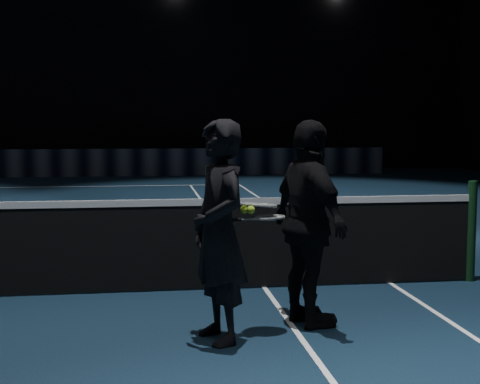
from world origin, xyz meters
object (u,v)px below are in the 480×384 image
at_px(racket_lower, 269,217).
at_px(racket_upper, 261,205).
at_px(player_a, 219,231).
at_px(tennis_balls, 247,208).
at_px(player_b, 309,224).

relative_size(racket_lower, racket_upper, 1.00).
distance_m(player_a, racket_lower, 0.46).
relative_size(racket_upper, tennis_balls, 5.67).
height_order(player_b, racket_upper, player_b).
height_order(player_a, racket_lower, player_a).
xyz_separation_m(player_b, tennis_balls, (-0.56, -0.20, 0.17)).
height_order(racket_lower, tennis_balls, tennis_balls).
distance_m(racket_lower, racket_upper, 0.12).
height_order(racket_upper, tennis_balls, same).
bearing_deg(player_b, player_a, 93.21).
bearing_deg(tennis_balls, player_a, -158.40).
relative_size(racket_lower, tennis_balls, 5.67).
height_order(player_a, player_b, same).
distance_m(player_a, player_b, 0.85).
distance_m(player_b, racket_lower, 0.41).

